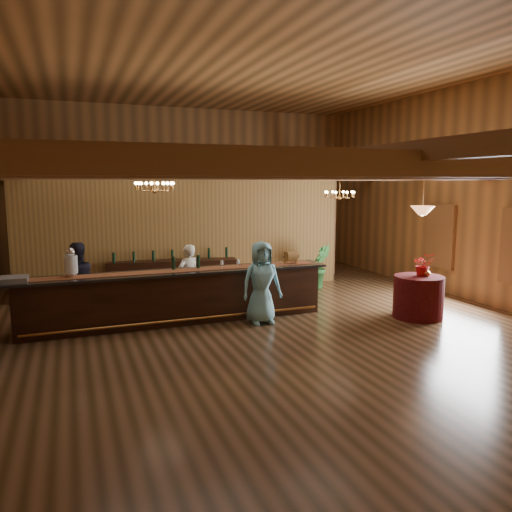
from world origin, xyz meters
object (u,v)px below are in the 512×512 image
object	(u,v)px
guest	(261,283)
chandelier_left	(155,186)
round_table	(418,297)
floor_plant	(318,266)
backbar_shelf	(173,278)
pendant_lamp	(422,210)
beverage_dispenser	(71,263)
bartender	(188,278)
raffle_drum	(291,257)
chandelier_right	(340,194)
tasting_bar	(178,296)
staff_second	(77,283)

from	to	relation	value
guest	chandelier_left	bearing A→B (deg)	161.11
round_table	floor_plant	distance (m)	3.70
backbar_shelf	pendant_lamp	distance (m)	6.55
beverage_dispenser	chandelier_left	distance (m)	2.28
bartender	floor_plant	world-z (taller)	bartender
beverage_dispenser	raffle_drum	distance (m)	4.79
beverage_dispenser	pendant_lamp	distance (m)	7.47
backbar_shelf	beverage_dispenser	bearing A→B (deg)	-124.60
chandelier_right	pendant_lamp	world-z (taller)	same
tasting_bar	round_table	bearing A→B (deg)	-17.25
backbar_shelf	floor_plant	distance (m)	4.13
tasting_bar	chandelier_right	xyz separation A→B (m)	(4.69, 1.33, 2.13)
pendant_lamp	guest	xyz separation A→B (m)	(-3.44, 0.82, -1.51)
round_table	backbar_shelf	bearing A→B (deg)	138.68
tasting_bar	staff_second	bearing A→B (deg)	158.77
tasting_bar	guest	world-z (taller)	guest
guest	floor_plant	bearing A→B (deg)	45.20
backbar_shelf	bartender	bearing A→B (deg)	-79.43
chandelier_left	staff_second	size ratio (longest dim) A/B	0.46
beverage_dispenser	floor_plant	world-z (taller)	beverage_dispenser
pendant_lamp	floor_plant	world-z (taller)	pendant_lamp
chandelier_right	round_table	bearing A→B (deg)	-81.40
backbar_shelf	bartender	size ratio (longest dim) A/B	2.16
chandelier_left	bartender	xyz separation A→B (m)	(0.86, 0.83, -2.14)
beverage_dispenser	round_table	size ratio (longest dim) A/B	0.55
backbar_shelf	chandelier_right	bearing A→B (deg)	-7.17
chandelier_right	guest	xyz separation A→B (m)	(-3.01, -2.02, -1.81)
chandelier_left	guest	size ratio (longest dim) A/B	0.45
beverage_dispenser	backbar_shelf	distance (m)	3.75
chandelier_left	chandelier_right	world-z (taller)	same
raffle_drum	staff_second	xyz separation A→B (m)	(-4.70, 0.77, -0.43)
chandelier_left	raffle_drum	bearing A→B (deg)	-1.12
chandelier_right	beverage_dispenser	bearing A→B (deg)	-169.14
staff_second	floor_plant	bearing A→B (deg)	172.28
backbar_shelf	bartender	world-z (taller)	bartender
backbar_shelf	staff_second	xyz separation A→B (m)	(-2.44, -1.87, 0.39)
backbar_shelf	chandelier_right	size ratio (longest dim) A/B	4.26
beverage_dispenser	backbar_shelf	size ratio (longest dim) A/B	0.18
backbar_shelf	pendant_lamp	size ratio (longest dim) A/B	3.79
chandelier_right	backbar_shelf	bearing A→B (deg)	163.17
chandelier_left	round_table	bearing A→B (deg)	-15.71
beverage_dispenser	backbar_shelf	xyz separation A→B (m)	(2.53, 2.60, -0.94)
pendant_lamp	beverage_dispenser	bearing A→B (deg)	168.01
beverage_dispenser	pendant_lamp	xyz separation A→B (m)	(7.24, -1.54, 0.98)
bartender	beverage_dispenser	bearing A→B (deg)	-5.40
round_table	raffle_drum	bearing A→B (deg)	148.57
round_table	chandelier_right	size ratio (longest dim) A/B	1.37
chandelier_left	bartender	distance (m)	2.45
pendant_lamp	tasting_bar	bearing A→B (deg)	163.55
raffle_drum	round_table	distance (m)	2.99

